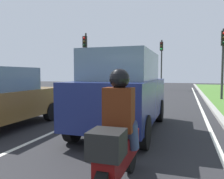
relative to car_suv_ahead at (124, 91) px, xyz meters
The scene contains 10 objects.
ground_plane 5.99m from the car_suv_ahead, 101.27° to the left, with size 60.00×60.00×0.00m, color #262628.
lane_line_center 6.16m from the car_suv_ahead, 107.79° to the left, with size 0.12×32.00×0.01m, color silver.
lane_line_right_edge 6.37m from the car_suv_ahead, 66.96° to the left, with size 0.12×32.00×0.01m, color silver.
curb_right 6.57m from the car_suv_ahead, 62.89° to the left, with size 0.24×48.00×0.12m, color #9E9B93.
car_suv_ahead is the anchor object (origin of this frame).
motorcycle 3.63m from the car_suv_ahead, 76.03° to the right, with size 0.40×1.90×1.01m.
rider_person 3.53m from the car_suv_ahead, 75.85° to the right, with size 0.50×0.40×1.16m.
traffic_light_near_right 10.22m from the car_suv_ahead, 67.12° to the left, with size 0.32×0.50×4.46m.
traffic_light_overhead_left 12.46m from the car_suv_ahead, 119.80° to the left, with size 0.32×0.50×4.95m.
traffic_light_far_median 17.89m from the car_suv_ahead, 92.35° to the left, with size 0.32×0.50×5.14m.
Camera 1 is at (2.87, 1.83, 1.67)m, focal length 36.47 mm.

